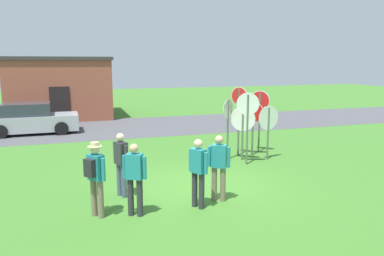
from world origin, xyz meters
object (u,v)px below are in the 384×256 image
stop_sign_leaning_right (268,123)px  person_on_left (95,174)px  parked_car_on_street (31,120)px  stop_sign_center_cluster (260,110)px  person_in_dark_shirt (121,161)px  stop_sign_tallest (248,116)px  person_in_blue (219,165)px  person_with_sunhat (135,176)px  stop_sign_leaning_left (239,110)px  stop_sign_nearest (253,119)px  stop_sign_rear_right (243,124)px  stop_sign_far_back (228,119)px  person_in_teal (198,170)px

stop_sign_leaning_right → person_on_left: bearing=-151.7°
parked_car_on_street → stop_sign_leaning_right: (8.62, -8.00, 0.64)m
stop_sign_center_cluster → person_on_left: bearing=-145.4°
stop_sign_center_cluster → person_in_dark_shirt: stop_sign_center_cluster is taller
stop_sign_tallest → person_in_blue: (-2.19, -2.88, -0.75)m
stop_sign_center_cluster → stop_sign_leaning_right: (-0.23, -1.09, -0.32)m
stop_sign_tallest → person_with_sunhat: size_ratio=1.47×
parked_car_on_street → stop_sign_leaning_left: size_ratio=1.67×
stop_sign_nearest → person_with_sunhat: 6.68m
stop_sign_rear_right → stop_sign_tallest: (-0.12, -0.60, 0.38)m
stop_sign_far_back → person_on_left: size_ratio=1.27×
stop_sign_far_back → person_in_teal: stop_sign_far_back is taller
person_in_dark_shirt → person_in_teal: 2.13m
stop_sign_center_cluster → stop_sign_leaning_right: stop_sign_center_cluster is taller
person_with_sunhat → person_in_dark_shirt: same height
person_with_sunhat → stop_sign_center_cluster: bearing=39.6°
person_with_sunhat → person_in_teal: size_ratio=1.00×
stop_sign_nearest → person_on_left: (-5.97, -4.07, -0.38)m
parked_car_on_street → stop_sign_leaning_right: bearing=-42.8°
parked_car_on_street → person_in_teal: size_ratio=2.57×
stop_sign_leaning_right → person_in_teal: size_ratio=1.16×
parked_car_on_street → person_with_sunhat: size_ratio=2.57×
stop_sign_nearest → person_with_sunhat: bearing=-140.3°
stop_sign_center_cluster → person_in_blue: stop_sign_center_cluster is taller
stop_sign_center_cluster → person_in_blue: 5.59m
stop_sign_far_back → person_in_teal: size_ratio=1.31×
stop_sign_center_cluster → person_on_left: stop_sign_center_cluster is taller
stop_sign_rear_right → stop_sign_nearest: stop_sign_nearest is taller
stop_sign_leaning_left → person_on_left: stop_sign_leaning_left is taller
stop_sign_leaning_left → parked_car_on_street: bearing=137.7°
stop_sign_center_cluster → person_with_sunhat: size_ratio=1.43×
stop_sign_leaning_left → person_in_dark_shirt: size_ratio=1.53×
person_with_sunhat → person_in_teal: 1.52m
parked_car_on_street → stop_sign_far_back: (7.21, -7.63, 0.81)m
person_on_left → person_in_teal: size_ratio=1.03×
stop_sign_rear_right → stop_sign_leaning_right: 0.92m
parked_car_on_street → person_in_dark_shirt: (3.12, -10.19, 0.26)m
stop_sign_leaning_right → stop_sign_tallest: bearing=-159.2°
stop_sign_rear_right → person_in_teal: stop_sign_rear_right is taller
stop_sign_center_cluster → person_in_teal: size_ratio=1.43×
stop_sign_tallest → person_in_blue: bearing=-127.3°
stop_sign_nearest → person_in_dark_shirt: stop_sign_nearest is taller
stop_sign_rear_right → stop_sign_center_cluster: stop_sign_center_cluster is taller
parked_car_on_street → person_in_teal: (4.78, -11.52, 0.26)m
stop_sign_nearest → person_in_dark_shirt: bearing=-151.1°
stop_sign_tallest → person_in_teal: (-2.83, -3.14, -0.75)m
person_with_sunhat → person_in_dark_shirt: size_ratio=1.00×
stop_sign_center_cluster → person_in_dark_shirt: bearing=-150.2°
stop_sign_rear_right → person_with_sunhat: (-4.47, -3.76, -0.37)m
stop_sign_tallest → stop_sign_center_cluster: size_ratio=1.03×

